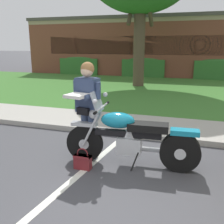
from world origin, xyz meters
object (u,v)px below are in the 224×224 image
(motorcycle, at_px, (135,138))
(hedge_center_right, at_px, (218,69))
(handbag, at_px, (83,161))
(hedge_center_left, at_px, (144,67))
(hedge_left, at_px, (81,65))
(brick_building, at_px, (197,46))
(rider_person, at_px, (87,104))

(motorcycle, xyz_separation_m, hedge_center_right, (1.98, 12.23, 0.16))
(handbag, bearing_deg, hedge_center_left, 96.93)
(handbag, xyz_separation_m, hedge_center_right, (2.77, 12.61, 0.51))
(motorcycle, bearing_deg, handbag, -154.30)
(motorcycle, bearing_deg, hedge_center_left, 100.73)
(hedge_center_left, bearing_deg, handbag, -83.07)
(hedge_left, distance_m, hedge_center_left, 4.30)
(motorcycle, bearing_deg, brick_building, 87.90)
(hedge_left, xyz_separation_m, hedge_center_left, (4.30, 0.00, 0.00))
(motorcycle, xyz_separation_m, rider_person, (-0.86, 0.03, 0.52))
(motorcycle, relative_size, handbag, 6.23)
(hedge_left, xyz_separation_m, brick_building, (7.27, 5.62, 1.21))
(rider_person, distance_m, hedge_left, 13.50)
(hedge_center_left, bearing_deg, brick_building, 62.12)
(handbag, height_order, hedge_left, hedge_left)
(motorcycle, distance_m, hedge_left, 13.91)
(rider_person, distance_m, hedge_center_right, 12.54)
(motorcycle, distance_m, rider_person, 1.00)
(motorcycle, distance_m, handbag, 0.94)
(hedge_left, relative_size, brick_building, 0.12)
(handbag, xyz_separation_m, brick_building, (1.44, 18.23, 1.72))
(rider_person, height_order, hedge_center_right, rider_person)
(rider_person, height_order, brick_building, brick_building)
(motorcycle, relative_size, rider_person, 1.32)
(motorcycle, relative_size, hedge_center_right, 0.85)
(hedge_center_right, bearing_deg, motorcycle, -99.21)
(hedge_left, relative_size, hedge_center_left, 1.01)
(hedge_left, height_order, hedge_center_left, same)
(handbag, height_order, hedge_center_right, hedge_center_right)
(motorcycle, height_order, rider_person, rider_person)
(motorcycle, height_order, handbag, motorcycle)
(rider_person, height_order, handbag, rider_person)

